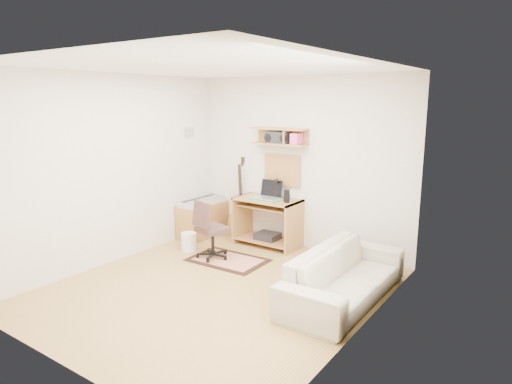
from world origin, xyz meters
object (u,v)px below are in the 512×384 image
Objects in this scene: desk at (267,222)px; cabinet at (203,220)px; printer at (338,255)px; sofa at (345,267)px; task_chair at (212,229)px.

desk is 1.11× the size of cabinet.
printer is (2.39, 0.18, -0.19)m from cabinet.
printer is at bearing 0.15° from desk.
task_chair is at bearing 85.35° from sofa.
printer is (1.21, 0.00, -0.29)m from desk.
desk is 1.24m from printer.
printer is 1.28m from sofa.
desk reaches higher than printer.
task_chair reaches higher than printer.
desk is 1.15× the size of task_chair.
desk is at bearing 8.45° from cabinet.
task_chair is 1.15m from cabinet.
cabinet is 3.10m from sofa.
cabinet is (-0.85, 0.76, -0.16)m from task_chair.
cabinet is at bearing -171.55° from desk.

